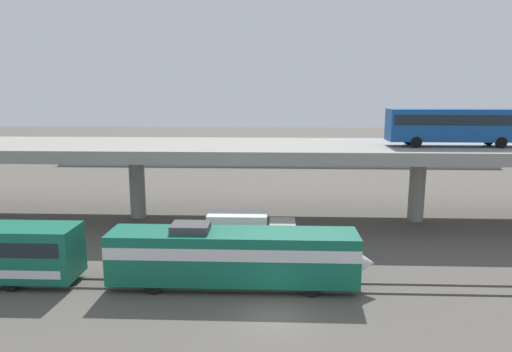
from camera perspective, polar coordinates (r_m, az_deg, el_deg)
ground_plane at (r=26.84m, az=2.34°, el=-17.14°), size 260.00×260.00×0.00m
rail_strip_near at (r=29.77m, az=2.35°, el=-14.07°), size 110.00×0.12×0.12m
rail_strip_far at (r=31.06m, az=2.36°, el=-12.98°), size 110.00×0.12×0.12m
train_locomotive at (r=29.66m, az=-1.32°, el=-9.70°), size 16.82×3.04×4.18m
highway_overpass at (r=44.13m, az=2.45°, el=3.05°), size 96.00×11.80×7.37m
transit_bus_on_overpass at (r=45.77m, az=23.43°, el=5.95°), size 12.00×2.68×3.40m
service_truck_west at (r=36.21m, az=-0.90°, el=-6.80°), size 6.80×2.46×3.04m
pier_parking_lot at (r=79.63m, az=2.41°, el=2.13°), size 71.85×10.44×1.28m
parked_car_0 at (r=86.26m, az=21.50°, el=3.00°), size 4.04×1.85×1.50m
parked_car_1 at (r=80.27m, az=-10.99°, el=3.03°), size 4.13×1.89×1.50m
parked_car_2 at (r=83.76m, az=-17.60°, el=3.04°), size 4.43×1.82×1.50m
parked_car_3 at (r=80.97m, az=0.55°, el=3.29°), size 4.34×1.90×1.50m
parked_car_4 at (r=81.20m, az=18.84°, el=2.73°), size 4.29×1.88×1.50m
parked_car_5 at (r=77.62m, az=-4.95°, el=2.93°), size 4.08×1.93×1.50m
parked_car_6 at (r=83.14m, az=22.40°, el=2.67°), size 4.05×1.90×1.50m
harbor_water at (r=102.50m, az=2.42°, el=3.70°), size 140.00×36.00×0.01m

